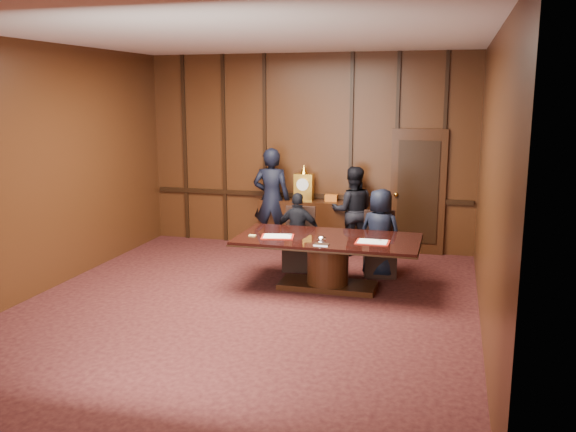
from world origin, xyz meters
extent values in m
plane|color=black|center=(0.00, 0.00, 0.00)|extent=(7.00, 7.00, 0.00)
plane|color=silver|center=(0.00, 0.00, 3.50)|extent=(7.00, 7.00, 0.00)
cube|color=black|center=(0.00, 3.50, 1.75)|extent=(6.00, 0.04, 3.50)
cube|color=black|center=(0.00, -3.50, 1.75)|extent=(6.00, 0.04, 3.50)
cube|color=black|center=(-3.00, 0.00, 1.75)|extent=(0.04, 7.00, 3.50)
cube|color=black|center=(3.00, 0.00, 1.75)|extent=(0.04, 7.00, 3.50)
cube|color=black|center=(0.00, 3.47, 0.95)|extent=(5.90, 0.05, 0.08)
cube|color=black|center=(2.00, 3.46, 1.10)|extent=(0.95, 0.06, 2.20)
sphere|color=gold|center=(1.63, 3.39, 1.05)|extent=(0.08, 0.08, 0.08)
cube|color=black|center=(0.00, 3.26, 0.45)|extent=(1.60, 0.45, 0.90)
cube|color=black|center=(-0.70, 3.26, 0.03)|extent=(0.12, 0.40, 0.06)
cube|color=black|center=(0.70, 3.26, 0.03)|extent=(0.12, 0.40, 0.06)
cube|color=gold|center=(0.00, 3.26, 1.14)|extent=(0.34, 0.18, 0.48)
cylinder|color=white|center=(0.00, 3.16, 1.20)|extent=(0.22, 0.03, 0.22)
cone|color=gold|center=(0.00, 3.26, 1.46)|extent=(0.14, 0.14, 0.16)
cube|color=black|center=(-0.55, 3.28, 1.01)|extent=(0.18, 0.04, 0.22)
cube|color=#C45A17|center=(0.50, 3.28, 0.96)|extent=(0.22, 0.12, 0.12)
cube|color=black|center=(0.89, 1.10, 0.04)|extent=(1.40, 0.60, 0.08)
cylinder|color=black|center=(0.89, 1.10, 0.39)|extent=(0.60, 0.60, 0.62)
cube|color=black|center=(0.89, 1.10, 0.71)|extent=(2.62, 1.32, 0.02)
cube|color=black|center=(0.89, 1.10, 0.73)|extent=(2.60, 1.30, 0.06)
cube|color=#B01B10|center=(0.18, 0.93, 0.77)|extent=(0.52, 0.41, 0.01)
cube|color=white|center=(0.18, 0.93, 0.78)|extent=(0.45, 0.35, 0.01)
cube|color=#B01B10|center=(1.55, 0.96, 0.77)|extent=(0.46, 0.33, 0.01)
cube|color=white|center=(1.55, 0.96, 0.78)|extent=(0.40, 0.28, 0.01)
cube|color=white|center=(0.89, 0.65, 0.77)|extent=(0.20, 0.14, 0.01)
ellipsoid|color=white|center=(0.89, 0.65, 0.82)|extent=(0.13, 0.13, 0.10)
cube|color=#D3B767|center=(-0.19, 0.90, 0.77)|extent=(0.11, 0.08, 0.01)
cube|color=black|center=(0.24, 1.95, 0.23)|extent=(0.53, 0.53, 0.46)
cube|color=black|center=(0.22, 2.16, 0.72)|extent=(0.48, 0.12, 0.55)
cylinder|color=black|center=(0.04, 1.75, 0.12)|extent=(0.04, 0.04, 0.23)
cylinder|color=black|center=(0.44, 2.15, 0.12)|extent=(0.04, 0.04, 0.23)
cube|color=black|center=(1.54, 1.95, 0.23)|extent=(0.57, 0.57, 0.46)
cube|color=black|center=(1.50, 2.15, 0.72)|extent=(0.48, 0.16, 0.55)
cylinder|color=black|center=(1.34, 1.75, 0.12)|extent=(0.04, 0.04, 0.23)
cylinder|color=black|center=(1.74, 2.15, 0.12)|extent=(0.04, 0.04, 0.23)
imported|color=black|center=(0.24, 1.90, 0.63)|extent=(0.75, 0.34, 1.26)
imported|color=black|center=(1.54, 1.90, 0.69)|extent=(0.76, 0.60, 1.37)
imported|color=black|center=(-0.56, 3.10, 0.92)|extent=(0.71, 0.49, 1.85)
imported|color=black|center=(0.92, 3.10, 0.78)|extent=(0.87, 0.75, 1.56)
camera|label=1|loc=(2.58, -7.27, 2.79)|focal=38.00mm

